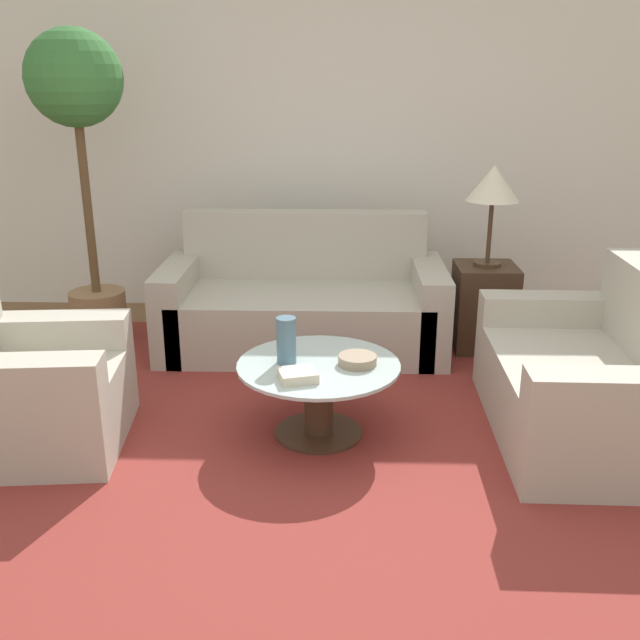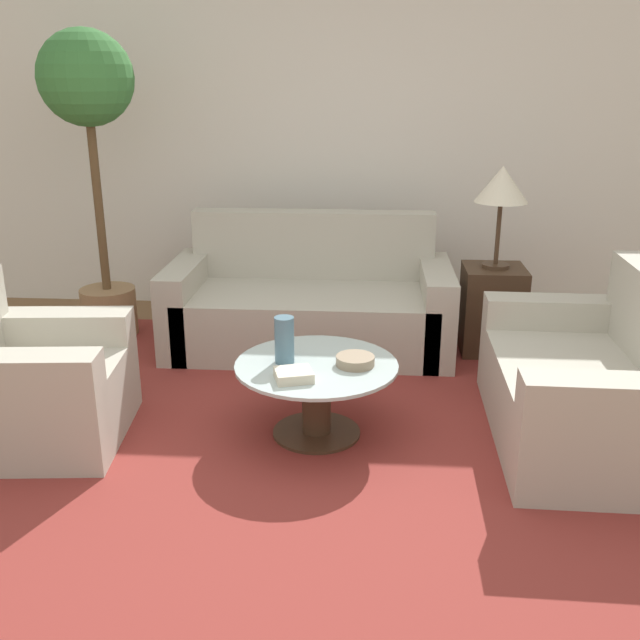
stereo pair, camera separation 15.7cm
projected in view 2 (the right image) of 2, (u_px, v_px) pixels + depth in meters
name	position (u px, v px, depth m)	size (l,w,h in m)	color
ground_plane	(291.00, 498.00, 3.18)	(14.00, 14.00, 0.00)	brown
wall_back	(330.00, 143.00, 5.48)	(10.00, 0.06, 2.60)	white
rug	(317.00, 433.00, 3.75)	(3.82, 3.51, 0.01)	maroon
sofa_main	(310.00, 305.00, 4.93)	(1.90, 0.90, 0.89)	#B2AD9E
armchair	(27.00, 388.00, 3.62)	(0.90, 0.90, 0.85)	#B2AD9E
loveseat	(597.00, 390.00, 3.61)	(0.87, 1.37, 0.87)	#B2AD9E
coffee_table	(316.00, 389.00, 3.67)	(0.83, 0.83, 0.40)	#422D1E
side_table	(492.00, 310.00, 4.81)	(0.40, 0.40, 0.59)	#422D1E
table_lamp	(502.00, 187.00, 4.54)	(0.34, 0.34, 0.66)	#422D1E
potted_plant	(90.00, 124.00, 4.73)	(0.62, 0.62, 2.09)	#93704C
vase	(284.00, 340.00, 3.60)	(0.10, 0.10, 0.24)	slate
bowl	(355.00, 361.00, 3.59)	(0.20, 0.20, 0.05)	gray
book_stack	(294.00, 375.00, 3.42)	(0.21, 0.20, 0.05)	beige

